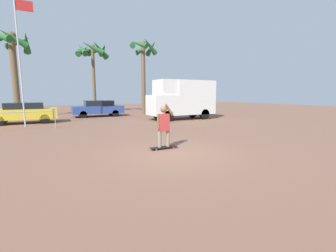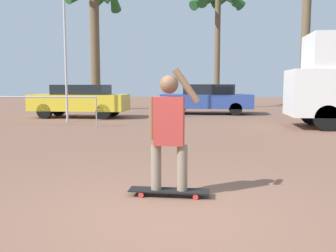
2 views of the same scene
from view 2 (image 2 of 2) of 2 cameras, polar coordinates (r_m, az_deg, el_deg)
name	(u,v)px [view 2 (image 2 of 2)]	position (r m, az deg, el deg)	size (l,w,h in m)	color
ground_plane	(171,213)	(4.51, 0.40, -13.12)	(80.00, 80.00, 0.00)	brown
skateboard	(169,191)	(5.12, 0.17, -9.84)	(1.09, 0.26, 0.09)	black
person_skateboarder	(169,125)	(4.94, 0.16, 0.09)	(0.68, 0.24, 1.63)	gray
parked_car_blue	(207,98)	(19.01, 6.01, 4.21)	(4.52, 1.89, 1.49)	black
parked_car_yellow	(80,100)	(17.31, -13.25, 3.87)	(4.27, 1.70, 1.48)	black
palm_tree_center_background	(218,1)	(24.02, 7.66, 18.32)	(3.62, 3.66, 7.66)	brown
palm_tree_far_left	(94,9)	(22.63, -11.17, 17.03)	(3.29, 3.47, 7.42)	brown
flagpole	(66,6)	(15.59, -15.30, 17.24)	(1.01, 0.12, 7.91)	#B7B7BC
plaza_railing_segment	(40,101)	(14.07, -18.91, 3.61)	(4.17, 0.05, 1.08)	#99999E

